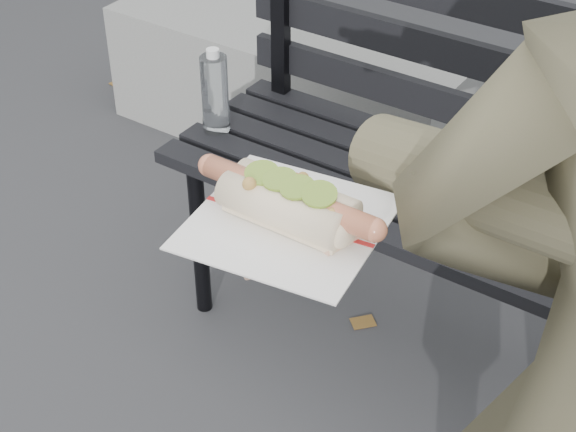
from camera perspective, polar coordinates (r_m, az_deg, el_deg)
name	(u,v)px	position (r m, az deg, el deg)	size (l,w,h in m)	color
park_bench	(501,178)	(1.93, 13.63, 2.41)	(1.50, 0.44, 0.88)	black
concrete_block	(288,87)	(2.90, 0.00, 8.35)	(1.20, 0.40, 0.40)	slate
held_hotdog	(489,214)	(0.87, 12.87, 0.10)	(0.61, 0.32, 0.20)	brown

